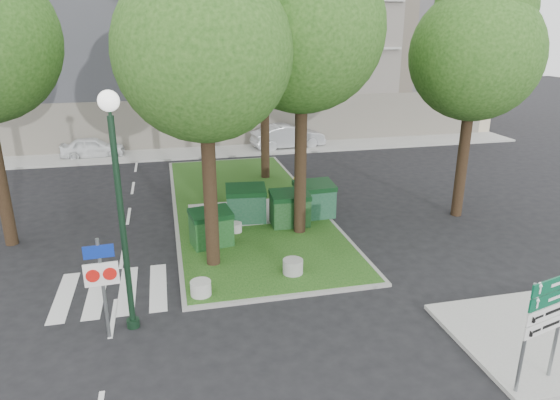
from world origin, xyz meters
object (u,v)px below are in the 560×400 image
object	(u,v)px
tree_street_right	(478,42)
car_white	(93,147)
dumpster_c	(290,208)
directional_sign	(546,315)
tree_median_near_right	(305,12)
litter_bin	(297,184)
dumpster_d	(314,200)
tree_median_mid	(204,41)
car_silver	(288,136)
dumpster_b	(246,204)
traffic_sign_pole	(102,276)
bollard_left	(201,288)
bollard_right	(293,266)
tree_median_far	(265,9)
dumpster_a	(211,228)
tree_median_near_left	(206,34)
street_lamp	(118,187)
bollard_mid	(235,227)

from	to	relation	value
tree_street_right	car_white	bearing A→B (deg)	139.44
dumpster_c	directional_sign	distance (m)	10.70
tree_median_near_right	litter_bin	size ratio (longest dim) A/B	18.08
dumpster_c	dumpster_d	distance (m)	1.38
tree_median_mid	car_silver	size ratio (longest dim) A/B	2.10
dumpster_b	traffic_sign_pole	distance (m)	8.50
dumpster_d	bollard_left	distance (m)	7.45
tree_median_near_right	traffic_sign_pole	bearing A→B (deg)	-140.31
dumpster_b	bollard_right	world-z (taller)	dumpster_b
car_white	tree_median_near_right	bearing A→B (deg)	-148.32
bollard_left	car_silver	distance (m)	19.53
tree_median_near_right	tree_median_far	bearing A→B (deg)	88.47
bollard_left	traffic_sign_pole	bearing A→B (deg)	-149.83
bollard_right	car_silver	xyz separation A→B (m)	(4.20, 17.46, 0.43)
tree_median_far	car_silver	xyz separation A→B (m)	(2.79, 6.61, -7.54)
tree_street_right	dumpster_a	size ratio (longest dim) A/B	6.26
tree_median_near_left	litter_bin	distance (m)	10.71
tree_median_near_left	litter_bin	size ratio (longest dim) A/B	16.61
dumpster_b	traffic_sign_pole	xyz separation A→B (m)	(-4.72, -7.00, 0.94)
tree_street_right	litter_bin	bearing A→B (deg)	143.91
street_lamp	litter_bin	bearing A→B (deg)	54.24
street_lamp	traffic_sign_pole	world-z (taller)	street_lamp
tree_median_near_right	bollard_mid	distance (m)	8.09
tree_median_near_right	bollard_left	size ratio (longest dim) A/B	18.94
car_white	dumpster_c	bearing A→B (deg)	-147.86
dumpster_c	directional_sign	xyz separation A→B (m)	(2.90, -10.25, 1.04)
litter_bin	car_white	distance (m)	14.05
car_silver	tree_median_mid	bearing A→B (deg)	140.64
tree_median_far	car_silver	distance (m)	10.40
tree_median_mid	dumpster_c	xyz separation A→B (m)	(2.71, -3.81, -6.19)
tree_median_mid	dumpster_a	bearing A→B (deg)	-95.50
street_lamp	car_silver	bearing A→B (deg)	64.87
dumpster_b	dumpster_d	bearing A→B (deg)	2.89
tree_median_near_right	directional_sign	xyz separation A→B (m)	(2.61, -9.56, -6.15)
tree_median_near_left	car_white	world-z (taller)	tree_median_near_left
dumpster_a	car_silver	world-z (taller)	car_silver
tree_median_mid	tree_street_right	xyz separation A→B (m)	(10.00, -4.00, 0.00)
tree_median_near_left	dumpster_b	bearing A→B (deg)	65.38
dumpster_a	dumpster_c	xyz separation A→B (m)	(3.20, 1.24, 0.03)
tree_median_near_left	traffic_sign_pole	bearing A→B (deg)	-131.73
tree_median_near_right	dumpster_b	bearing A→B (deg)	141.12
tree_median_mid	litter_bin	xyz separation A→B (m)	(4.11, 0.29, -6.54)
dumpster_c	car_white	world-z (taller)	dumpster_c
litter_bin	street_lamp	bearing A→B (deg)	-125.76
dumpster_a	bollard_right	xyz separation A→B (m)	(2.28, -2.80, -0.41)
litter_bin	dumpster_d	bearing A→B (deg)	-93.35
tree_median_far	bollard_mid	size ratio (longest dim) A/B	24.14
street_lamp	bollard_left	bearing A→B (deg)	29.65
car_silver	bollard_left	bearing A→B (deg)	151.10
tree_median_far	bollard_left	size ratio (longest dim) A/B	19.70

